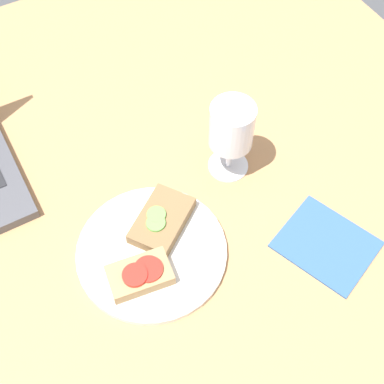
% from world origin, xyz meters
% --- Properties ---
extents(wooden_table, '(1.40, 1.40, 0.03)m').
position_xyz_m(wooden_table, '(0.00, 0.00, 0.01)').
color(wooden_table, '#B27F51').
rests_on(wooden_table, ground).
extents(plate, '(0.25, 0.25, 0.01)m').
position_xyz_m(plate, '(-0.04, -0.05, 0.04)').
color(plate, silver).
rests_on(plate, wooden_table).
extents(sandwich_with_cucumber, '(0.14, 0.13, 0.03)m').
position_xyz_m(sandwich_with_cucumber, '(-0.00, -0.02, 0.05)').
color(sandwich_with_cucumber, brown).
rests_on(sandwich_with_cucumber, plate).
extents(sandwich_with_tomato, '(0.11, 0.07, 0.03)m').
position_xyz_m(sandwich_with_tomato, '(-0.08, -0.09, 0.06)').
color(sandwich_with_tomato, '#A88456').
rests_on(sandwich_with_tomato, plate).
extents(wine_glass, '(0.08, 0.08, 0.16)m').
position_xyz_m(wine_glass, '(0.17, 0.04, 0.14)').
color(wine_glass, white).
rests_on(wine_glass, wooden_table).
extents(napkin, '(0.18, 0.19, 0.00)m').
position_xyz_m(napkin, '(0.23, -0.18, 0.03)').
color(napkin, '#33598C').
rests_on(napkin, wooden_table).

